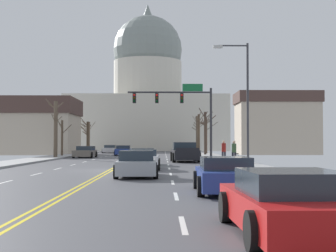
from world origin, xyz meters
TOP-DOWN VIEW (x-y plane):
  - ground at (0.00, -0.00)m, footprint 20.00×180.00m
  - signal_gantry at (4.81, 16.70)m, footprint 7.91×0.41m
  - street_lamp_right at (7.92, 0.37)m, footprint 2.14×0.24m
  - capitol_building at (0.00, 70.20)m, footprint 30.95×20.13m
  - pickup_truck_near_00 at (4.98, 12.94)m, footprint 2.46×5.84m
  - sedan_near_01 at (1.68, 6.60)m, footprint 1.97×4.46m
  - sedan_near_02 at (1.88, 1.08)m, footprint 2.11×4.27m
  - sedan_near_03 at (1.82, -5.28)m, footprint 2.14×4.48m
  - sedan_near_04 at (5.16, -12.59)m, footprint 2.04×4.34m
  - sedan_near_05 at (5.39, -20.00)m, footprint 2.20×4.51m
  - sedan_oncoming_00 at (-5.26, 23.77)m, footprint 2.21×4.60m
  - sedan_oncoming_01 at (-1.89, 32.58)m, footprint 2.22×4.52m
  - sedan_oncoming_02 at (-5.00, 45.95)m, footprint 2.12×4.69m
  - flank_building_00 at (-15.37, 37.36)m, footprint 13.61×9.97m
  - flank_building_01 at (18.40, 36.45)m, footprint 10.91×6.36m
  - bare_tree_00 at (8.91, 36.46)m, footprint 2.40×1.70m
  - bare_tree_01 at (-7.84, 20.95)m, footprint 1.81×2.14m
  - bare_tree_02 at (8.59, 45.29)m, footprint 2.25×1.12m
  - bare_tree_03 at (-8.42, 27.00)m, footprint 1.79×2.27m
  - bare_tree_04 at (8.30, 31.21)m, footprint 2.16×2.59m
  - bare_tree_05 at (-8.50, 47.48)m, footprint 2.32×0.75m
  - bare_tree_06 at (8.66, 50.04)m, footprint 1.77×1.94m
  - bare_tree_07 at (-7.85, 42.13)m, footprint 1.81×1.68m
  - pedestrian_00 at (8.34, 7.07)m, footprint 0.35×0.34m
  - pedestrian_01 at (7.89, 9.49)m, footprint 0.35×0.34m
  - bicycle_parked at (7.84, 2.36)m, footprint 0.12×1.77m

SIDE VIEW (x-z plane):
  - ground at x=0.00m, z-range -0.08..0.12m
  - bicycle_parked at x=7.84m, z-range 0.06..0.91m
  - sedan_near_05 at x=5.39m, z-range -0.03..1.15m
  - sedan_near_04 at x=5.16m, z-range -0.02..1.16m
  - sedan_oncoming_02 at x=-5.00m, z-range -0.03..1.18m
  - sedan_near_02 at x=1.88m, z-range -0.03..1.20m
  - sedan_near_03 at x=1.82m, z-range -0.05..1.22m
  - sedan_oncoming_00 at x=-5.26m, z-range -0.03..1.20m
  - sedan_near_01 at x=1.68m, z-range -0.02..1.20m
  - sedan_oncoming_01 at x=-1.89m, z-range -0.03..1.22m
  - pickup_truck_near_00 at x=4.98m, z-range -0.09..1.56m
  - pedestrian_00 at x=8.34m, z-range 0.23..1.87m
  - pedestrian_01 at x=7.89m, z-range 0.23..1.89m
  - bare_tree_03 at x=-8.42m, z-range 0.03..4.65m
  - bare_tree_07 at x=-7.85m, z-range -0.01..5.03m
  - bare_tree_05 at x=-8.50m, z-range 0.17..5.10m
  - bare_tree_00 at x=8.91m, z-range 0.21..5.29m
  - bare_tree_04 at x=8.30m, z-range 0.16..5.92m
  - bare_tree_06 at x=8.66m, z-range 0.24..6.00m
  - bare_tree_01 at x=-7.84m, z-range 0.13..6.15m
  - bare_tree_02 at x=8.59m, z-range 0.10..6.24m
  - flank_building_00 at x=-15.37m, z-range 0.06..7.60m
  - flank_building_01 at x=18.40m, z-range 0.05..8.39m
  - street_lamp_right at x=7.92m, z-range 0.84..8.34m
  - signal_gantry at x=4.81m, z-range 1.69..8.68m
  - capitol_building at x=0.00m, z-range -4.58..25.30m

